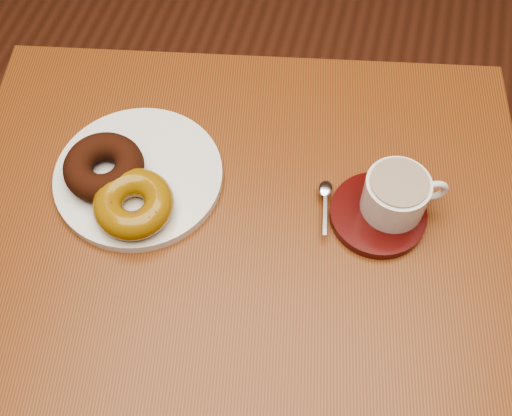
% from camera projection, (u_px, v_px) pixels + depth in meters
% --- Properties ---
extents(cafe_table, '(0.89, 0.73, 0.74)m').
position_uv_depth(cafe_table, '(243.00, 252.00, 0.99)').
color(cafe_table, brown).
rests_on(cafe_table, ground).
extents(donut_plate, '(0.31, 0.31, 0.01)m').
position_uv_depth(donut_plate, '(139.00, 176.00, 0.91)').
color(donut_plate, silver).
rests_on(donut_plate, cafe_table).
extents(donut_cinnamon, '(0.14, 0.14, 0.04)m').
position_uv_depth(donut_cinnamon, '(104.00, 167.00, 0.88)').
color(donut_cinnamon, black).
rests_on(donut_cinnamon, donut_plate).
extents(donut_caramel, '(0.11, 0.11, 0.04)m').
position_uv_depth(donut_caramel, '(133.00, 204.00, 0.85)').
color(donut_caramel, '#855C0E').
rests_on(donut_caramel, donut_plate).
extents(saucer, '(0.16, 0.16, 0.01)m').
position_uv_depth(saucer, '(378.00, 215.00, 0.88)').
color(saucer, '#390907').
rests_on(saucer, cafe_table).
extents(coffee_cup, '(0.11, 0.09, 0.06)m').
position_uv_depth(coffee_cup, '(397.00, 194.00, 0.85)').
color(coffee_cup, silver).
rests_on(coffee_cup, saucer).
extents(teaspoon, '(0.03, 0.09, 0.01)m').
position_uv_depth(teaspoon, '(325.00, 193.00, 0.88)').
color(teaspoon, silver).
rests_on(teaspoon, saucer).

